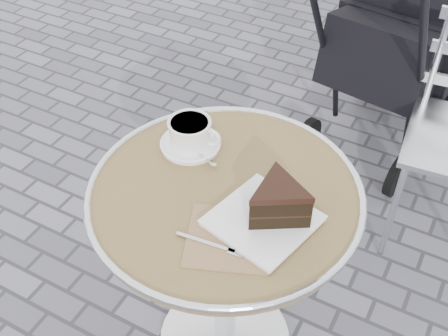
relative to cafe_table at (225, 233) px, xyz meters
The scene contains 4 objects.
cafe_table is the anchor object (origin of this frame).
cappuccino_set 0.29m from the cafe_table, 146.17° to the left, with size 0.19×0.17×0.08m.
cake_plate_set 0.27m from the cafe_table, 13.82° to the right, with size 0.32×0.34×0.12m.
baby_stroller 1.40m from the cafe_table, 84.11° to the left, with size 0.61×1.09×1.07m.
Camera 1 is at (0.48, -0.89, 1.75)m, focal length 45.00 mm.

